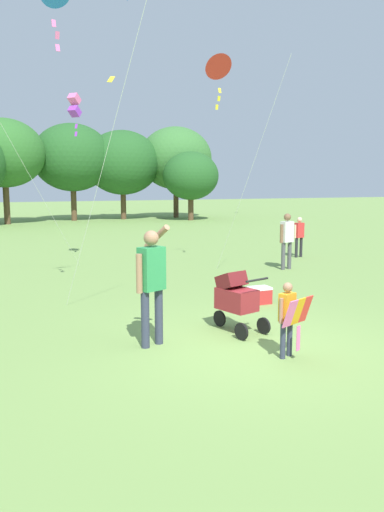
# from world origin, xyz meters

# --- Properties ---
(ground_plane) EXTENTS (120.00, 120.00, 0.00)m
(ground_plane) POSITION_xyz_m (0.00, 0.00, 0.00)
(ground_plane) COLOR #75994C
(treeline_distant) EXTENTS (18.97, 7.52, 6.28)m
(treeline_distant) POSITION_xyz_m (1.82, 25.79, 3.84)
(treeline_distant) COLOR brown
(treeline_distant) RESTS_ON ground
(child_with_butterfly_kite) EXTENTS (0.57, 0.46, 1.10)m
(child_with_butterfly_kite) POSITION_xyz_m (0.25, -0.65, 0.65)
(child_with_butterfly_kite) COLOR #33384C
(child_with_butterfly_kite) RESTS_ON ground
(person_adult_flyer) EXTENTS (0.58, 0.68, 1.86)m
(person_adult_flyer) POSITION_xyz_m (-1.40, 0.59, 1.08)
(person_adult_flyer) COLOR #33384C
(person_adult_flyer) RESTS_ON ground
(stroller) EXTENTS (0.73, 1.12, 1.03)m
(stroller) POSITION_xyz_m (0.13, 0.78, 0.61)
(stroller) COLOR black
(stroller) RESTS_ON ground
(kite_orange_delta) EXTENTS (2.67, 2.97, 5.04)m
(kite_orange_delta) POSITION_xyz_m (-1.20, 8.62, 4.66)
(kite_orange_delta) COLOR pink
(kite_orange_delta) RESTS_ON ground
(kite_blue_high) EXTENTS (0.99, 3.02, 5.96)m
(kite_blue_high) POSITION_xyz_m (2.44, 6.55, 5.59)
(kite_blue_high) COLOR red
(kite_blue_high) RESTS_ON ground
(person_red_shirt) EXTENTS (0.43, 0.22, 1.34)m
(person_red_shirt) POSITION_xyz_m (5.92, 7.60, 0.79)
(person_red_shirt) COLOR #232328
(person_red_shirt) RESTS_ON ground
(person_sitting_far) EXTENTS (0.51, 0.28, 1.61)m
(person_sitting_far) POSITION_xyz_m (4.25, 5.72, 0.95)
(person_sitting_far) COLOR #4C4C51
(person_sitting_far) RESTS_ON ground
(cooler_box) EXTENTS (0.45, 0.33, 0.35)m
(cooler_box) POSITION_xyz_m (1.48, 2.37, 0.18)
(cooler_box) COLOR red
(cooler_box) RESTS_ON ground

